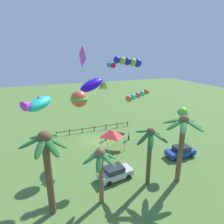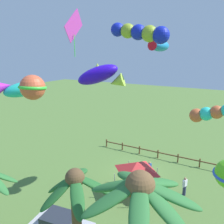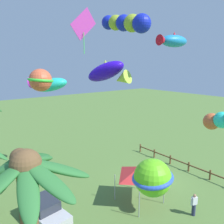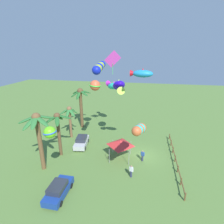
# 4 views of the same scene
# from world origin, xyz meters

# --- Properties ---
(ground_plane) EXTENTS (120.00, 120.00, 0.00)m
(ground_plane) POSITION_xyz_m (0.00, 0.00, 0.00)
(ground_plane) COLOR #567A38
(palm_tree_1) EXTENTS (3.37, 3.45, 6.44)m
(palm_tree_1) POSITION_xyz_m (-1.92, 11.63, 4.69)
(palm_tree_1) COLOR brown
(palm_tree_1) RESTS_ON ground
(palm_tree_3) EXTENTS (4.11, 4.10, 7.56)m
(palm_tree_3) POSITION_xyz_m (-5.27, 12.33, 5.64)
(palm_tree_3) COLOR brown
(palm_tree_3) RESTS_ON ground
(rail_fence) EXTENTS (13.27, 0.12, 0.95)m
(rail_fence) POSITION_xyz_m (-0.63, -4.31, 0.58)
(rail_fence) COLOR brown
(rail_fence) RESTS_ON ground
(spectator_0) EXTENTS (0.36, 0.52, 1.59)m
(spectator_0) POSITION_xyz_m (-1.24, 0.05, 0.81)
(spectator_0) COLOR #2D3351
(spectator_0) RESTS_ON ground
(spectator_1) EXTENTS (0.34, 0.53, 1.59)m
(spectator_1) POSITION_xyz_m (-4.73, 1.28, 0.81)
(spectator_1) COLOR #2D3351
(spectator_1) RESTS_ON ground
(festival_tent) EXTENTS (2.86, 2.86, 2.85)m
(festival_tent) POSITION_xyz_m (-1.25, 3.07, 2.47)
(festival_tent) COLOR #9E9EA3
(festival_tent) RESTS_ON ground
(kite_tube_1) EXTENTS (3.82, 1.35, 1.94)m
(kite_tube_1) POSITION_xyz_m (-6.23, 0.58, 7.00)
(kite_tube_1) COLOR #D56133
(kite_fish_2) EXTENTS (4.09, 2.59, 2.28)m
(kite_fish_2) POSITION_xyz_m (1.61, 3.82, 9.62)
(kite_fish_2) COLOR #2B0CD4
(kite_ball_3) EXTENTS (1.88, 1.89, 1.67)m
(kite_ball_3) POSITION_xyz_m (4.25, 8.01, 9.07)
(kite_ball_3) COLOR #E05D38
(kite_tube_4) EXTENTS (3.62, 0.98, 1.31)m
(kite_tube_4) POSITION_xyz_m (-2.31, 5.53, 12.42)
(kite_tube_4) COLOR #1322BD
(kite_fish_5) EXTENTS (1.37, 2.62, 1.03)m
(kite_fish_5) POSITION_xyz_m (-1.87, 0.79, 11.81)
(kite_fish_5) COLOR #1E88C8
(kite_diamond_6) EXTENTS (0.39, 2.37, 3.29)m
(kite_diamond_6) POSITION_xyz_m (3.03, 4.97, 13.07)
(kite_diamond_6) COLOR #E042B8
(kite_fish_7) EXTENTS (3.63, 3.56, 1.77)m
(kite_fish_7) POSITION_xyz_m (8.14, 5.81, 8.42)
(kite_fish_7) COLOR #22CEBA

